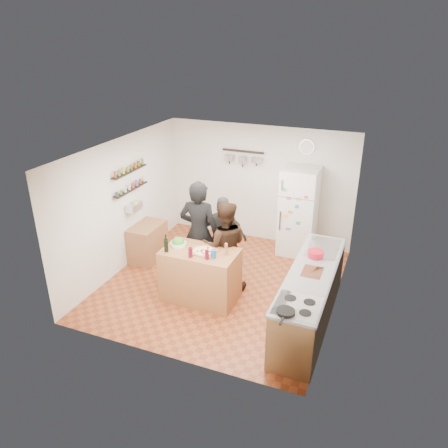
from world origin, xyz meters
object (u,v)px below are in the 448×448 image
at_px(salad_bowl, 178,244).
at_px(person_left, 199,232).
at_px(wine_bottle, 166,246).
at_px(person_center, 225,246).
at_px(counter_run, 310,298).
at_px(fridge, 299,212).
at_px(pepper_mill, 226,250).
at_px(prep_island, 200,275).
at_px(wall_clock, 307,147).
at_px(side_table, 148,242).
at_px(red_bowl, 316,254).
at_px(salt_canister, 213,254).
at_px(person_back, 223,236).
at_px(skillet, 286,312).

xyz_separation_m(salad_bowl, person_left, (0.15, 0.51, 0.02)).
bearing_deg(wine_bottle, person_center, 43.18).
bearing_deg(wine_bottle, counter_run, 5.73).
bearing_deg(salad_bowl, fridge, 55.96).
height_order(wine_bottle, fridge, fridge).
height_order(counter_run, fridge, fridge).
xyz_separation_m(pepper_mill, person_left, (-0.72, 0.51, -0.03)).
xyz_separation_m(prep_island, wall_clock, (1.11, 2.65, 1.69)).
height_order(person_left, side_table, person_left).
distance_m(pepper_mill, person_left, 0.88).
bearing_deg(person_center, wine_bottle, 22.09).
height_order(prep_island, red_bowl, red_bowl).
height_order(prep_island, fridge, fridge).
xyz_separation_m(person_left, wall_clock, (1.38, 2.09, 1.19)).
bearing_deg(person_center, salt_canister, 73.58).
bearing_deg(side_table, fridge, 27.81).
height_order(salt_canister, person_left, person_left).
bearing_deg(wall_clock, red_bowl, -71.94).
xyz_separation_m(salad_bowl, person_back, (0.44, 0.92, -0.18)).
distance_m(fridge, wall_clock, 1.29).
distance_m(person_center, skillet, 2.24).
distance_m(person_back, fridge, 1.73).
relative_size(person_center, skillet, 6.84).
bearing_deg(salt_canister, wine_bottle, -172.87).
distance_m(pepper_mill, person_back, 1.04).
bearing_deg(person_left, person_center, 164.12).
relative_size(counter_run, wall_clock, 8.77).
bearing_deg(red_bowl, person_back, 165.18).
bearing_deg(salt_canister, prep_island, 158.20).
bearing_deg(person_back, pepper_mill, 111.46).
relative_size(person_center, wall_clock, 5.46).
relative_size(counter_run, skillet, 10.99).
distance_m(salad_bowl, wine_bottle, 0.29).
height_order(person_center, skillet, person_center).
relative_size(person_back, side_table, 1.90).
bearing_deg(counter_run, skillet, -94.84).
relative_size(prep_island, side_table, 1.56).
height_order(wine_bottle, person_center, person_center).
bearing_deg(person_left, salt_canister, 122.25).
bearing_deg(side_table, red_bowl, -6.69).
xyz_separation_m(salad_bowl, pepper_mill, (0.87, 0.00, 0.06)).
relative_size(salt_canister, skillet, 0.57).
bearing_deg(fridge, salt_canister, -108.42).
height_order(person_back, side_table, person_back).
height_order(salad_bowl, red_bowl, red_bowl).
distance_m(prep_island, person_center, 0.66).
distance_m(prep_island, side_table, 1.82).
height_order(wine_bottle, red_bowl, wine_bottle).
bearing_deg(person_left, red_bowl, 170.53).
height_order(salt_canister, person_center, person_center).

